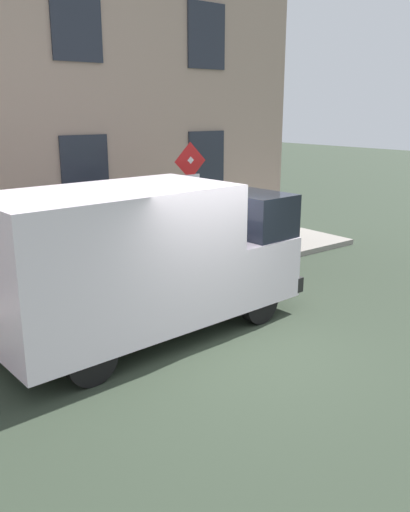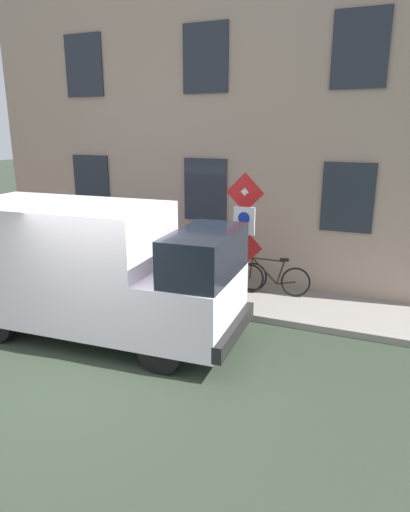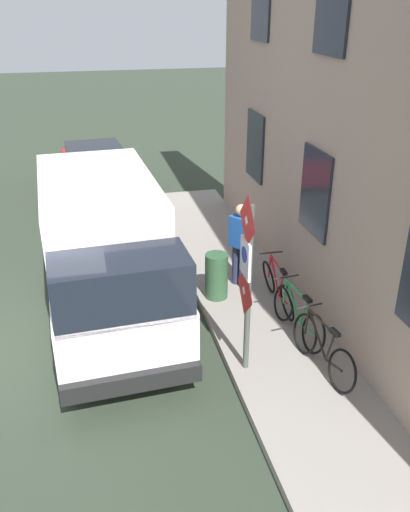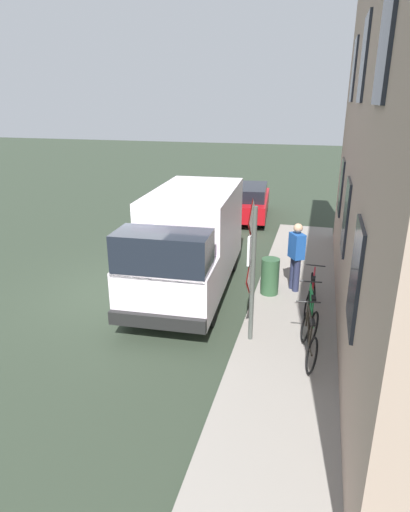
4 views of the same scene
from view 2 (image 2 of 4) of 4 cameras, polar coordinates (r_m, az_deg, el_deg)
ground_plane at (r=7.89m, az=-14.44°, el=-13.94°), size 80.00×80.00×0.00m
sidewalk_slab at (r=10.96m, az=-1.89°, el=-4.40°), size 1.93×14.14×0.14m
building_facade at (r=11.49m, az=0.78°, el=15.08°), size 0.75×12.14×7.41m
sign_post_stacked at (r=9.21m, az=4.90°, el=3.26°), size 0.15×0.56×2.74m
delivery_van at (r=8.74m, az=-13.76°, el=-1.41°), size 2.29×5.43×2.50m
bicycle_black at (r=10.58m, az=8.35°, el=-2.77°), size 0.49×1.72×0.89m
bicycle_green at (r=10.86m, az=3.22°, el=-2.14°), size 0.47×1.72×0.89m
bicycle_red at (r=11.22m, az=-1.61°, el=-1.52°), size 0.46×1.71×0.89m
pedestrian at (r=11.09m, az=-7.07°, el=1.16°), size 0.43×0.48×1.72m
litter_bin at (r=10.57m, az=-6.74°, el=-2.28°), size 0.44×0.44×0.90m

